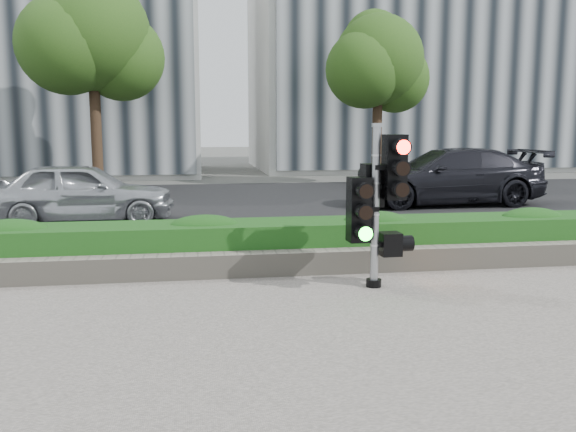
{
  "coord_description": "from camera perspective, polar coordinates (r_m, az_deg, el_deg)",
  "views": [
    {
      "loc": [
        -1.36,
        -6.7,
        2.17
      ],
      "look_at": [
        -0.21,
        0.6,
        1.08
      ],
      "focal_mm": 38.0,
      "sensor_mm": 36.0,
      "label": 1
    }
  ],
  "objects": [
    {
      "name": "tree_right",
      "position": [
        23.4,
        8.38,
        13.94
      ],
      "size": [
        4.1,
        3.58,
        6.53
      ],
      "color": "black",
      "rests_on": "ground"
    },
    {
      "name": "sidewalk",
      "position": [
        4.92,
        8.49,
        -17.75
      ],
      "size": [
        16.0,
        11.0,
        0.03
      ],
      "primitive_type": "cube",
      "color": "#9E9389",
      "rests_on": "ground"
    },
    {
      "name": "curb",
      "position": [
        10.17,
        -1.04,
        -3.62
      ],
      "size": [
        60.0,
        0.25,
        0.12
      ],
      "primitive_type": "cube",
      "color": "gray",
      "rests_on": "ground"
    },
    {
      "name": "traffic_signal",
      "position": [
        8.18,
        8.31,
        1.73
      ],
      "size": [
        0.76,
        0.56,
        2.19
      ],
      "rotation": [
        0.0,
        0.0,
        0.04
      ],
      "color": "black",
      "rests_on": "sidewalk"
    },
    {
      "name": "road",
      "position": [
        16.9,
        -4.23,
        0.99
      ],
      "size": [
        60.0,
        13.0,
        0.02
      ],
      "primitive_type": "cube",
      "color": "black",
      "rests_on": "ground"
    },
    {
      "name": "stone_wall",
      "position": [
        8.93,
        0.06,
        -4.39
      ],
      "size": [
        12.0,
        0.32,
        0.34
      ],
      "primitive_type": "cube",
      "color": "gray",
      "rests_on": "sidewalk"
    },
    {
      "name": "hedge",
      "position": [
        9.52,
        -0.55,
        -2.54
      ],
      "size": [
        12.0,
        1.0,
        0.68
      ],
      "primitive_type": "cube",
      "color": "#307423",
      "rests_on": "sidewalk"
    },
    {
      "name": "tree_left",
      "position": [
        21.69,
        -17.89,
        15.58
      ],
      "size": [
        4.61,
        4.03,
        7.34
      ],
      "color": "black",
      "rests_on": "ground"
    },
    {
      "name": "building_right",
      "position": [
        34.24,
        12.72,
        14.58
      ],
      "size": [
        18.0,
        10.0,
        12.0
      ],
      "primitive_type": "cube",
      "color": "#B7B7B2",
      "rests_on": "ground"
    },
    {
      "name": "car_dark",
      "position": [
        17.48,
        14.57,
        3.6
      ],
      "size": [
        5.45,
        2.32,
        1.57
      ],
      "primitive_type": "imported",
      "rotation": [
        0.0,
        0.0,
        -1.55
      ],
      "color": "black",
      "rests_on": "road"
    },
    {
      "name": "ground",
      "position": [
        7.18,
        2.46,
        -9.26
      ],
      "size": [
        120.0,
        120.0,
        0.0
      ],
      "primitive_type": "plane",
      "color": "#51514C",
      "rests_on": "ground"
    },
    {
      "name": "building_left",
      "position": [
        31.13,
        -24.16,
        17.51
      ],
      "size": [
        16.0,
        9.0,
        15.0
      ],
      "primitive_type": "cube",
      "color": "#B7B7B2",
      "rests_on": "ground"
    },
    {
      "name": "car_silver",
      "position": [
        14.48,
        -18.74,
        2.13
      ],
      "size": [
        4.11,
        1.74,
        1.39
      ],
      "primitive_type": "imported",
      "rotation": [
        0.0,
        0.0,
        1.6
      ],
      "color": "#B7BABF",
      "rests_on": "road"
    }
  ]
}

